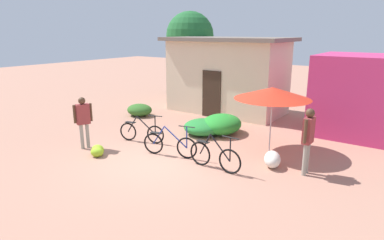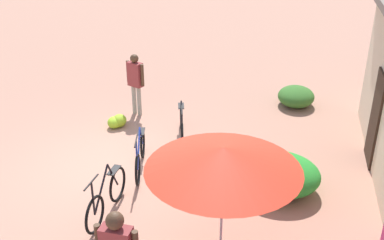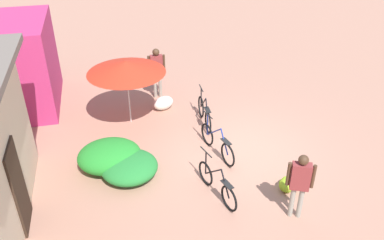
{
  "view_description": "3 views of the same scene",
  "coord_description": "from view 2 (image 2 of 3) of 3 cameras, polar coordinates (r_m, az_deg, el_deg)",
  "views": [
    {
      "loc": [
        5.95,
        -6.73,
        3.6
      ],
      "look_at": [
        0.35,
        1.19,
        1.03
      ],
      "focal_mm": 31.32,
      "sensor_mm": 36.0,
      "label": 1
    },
    {
      "loc": [
        7.81,
        3.49,
        5.12
      ],
      "look_at": [
        -0.24,
        1.6,
        1.16
      ],
      "focal_mm": 42.82,
      "sensor_mm": 36.0,
      "label": 2
    },
    {
      "loc": [
        -8.4,
        3.24,
        6.39
      ],
      "look_at": [
        0.35,
        1.15,
        0.96
      ],
      "focal_mm": 37.16,
      "sensor_mm": 36.0,
      "label": 3
    }
  ],
  "objects": [
    {
      "name": "hedge_bush_front_right",
      "position": [
        9.54,
        8.07,
        -5.22
      ],
      "size": [
        1.4,
        1.42,
        0.55
      ],
      "primitive_type": "ellipsoid",
      "color": "#267F34",
      "rests_on": "ground"
    },
    {
      "name": "person_bystander",
      "position": [
        11.9,
        -7.06,
        5.18
      ],
      "size": [
        0.34,
        0.54,
        1.65
      ],
      "color": "gray",
      "rests_on": "ground"
    },
    {
      "name": "bicycle_near_pile",
      "position": [
        9.61,
        -6.48,
        -4.31
      ],
      "size": [
        1.7,
        0.46,
        0.98
      ],
      "color": "black",
      "rests_on": "ground"
    },
    {
      "name": "bicycle_leftmost",
      "position": [
        10.84,
        -1.3,
        -0.57
      ],
      "size": [
        1.59,
        0.49,
        0.96
      ],
      "color": "black",
      "rests_on": "ground"
    },
    {
      "name": "hedge_bush_front_left",
      "position": [
        12.95,
        12.83,
        2.89
      ],
      "size": [
        1.15,
        1.0,
        0.52
      ],
      "primitive_type": "ellipsoid",
      "color": "#336725",
      "rests_on": "ground"
    },
    {
      "name": "banana_pile_on_ground",
      "position": [
        11.58,
        -9.32,
        -0.18
      ],
      "size": [
        0.53,
        0.5,
        0.32
      ],
      "color": "#95C426",
      "rests_on": "ground"
    },
    {
      "name": "ground_plane",
      "position": [
        9.97,
        -9.33,
        -5.69
      ],
      "size": [
        60.0,
        60.0,
        0.0
      ],
      "primitive_type": "plane",
      "color": "tan"
    },
    {
      "name": "market_umbrella",
      "position": [
        6.51,
        3.94,
        -4.8
      ],
      "size": [
        2.28,
        2.28,
        2.01
      ],
      "color": "beige",
      "rests_on": "ground"
    },
    {
      "name": "hedge_bush_mid",
      "position": [
        9.07,
        10.68,
        -6.6
      ],
      "size": [
        1.39,
        1.62,
        0.71
      ],
      "primitive_type": "ellipsoid",
      "color": "#268D2D",
      "rests_on": "ground"
    },
    {
      "name": "bicycle_center_loaded",
      "position": [
        8.38,
        -10.59,
        -9.44
      ],
      "size": [
        1.63,
        0.15,
        1.0
      ],
      "color": "black",
      "rests_on": "ground"
    }
  ]
}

